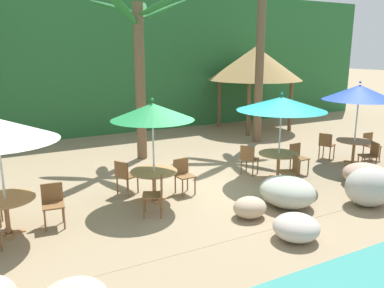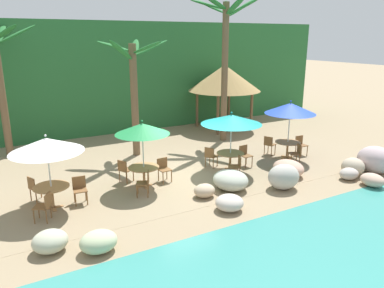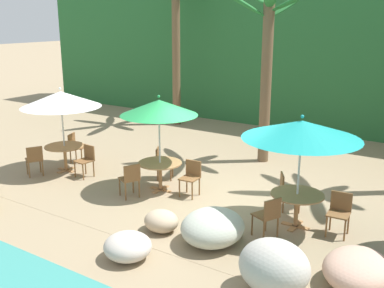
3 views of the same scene
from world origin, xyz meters
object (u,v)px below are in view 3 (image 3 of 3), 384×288
umbrella_teal (302,130)px  dining_table_teal (297,199)px  chair_white_seaward (86,158)px  palm_tree_second (268,48)px  umbrella_green (159,108)px  chair_teal_inland (287,189)px  chair_teal_left (268,215)px  chair_green_seaward (191,175)px  dining_table_green (160,167)px  palm_tree_nearest (176,26)px  chair_white_inland (75,145)px  dining_table_white (65,150)px  chair_green_left (131,178)px  chair_green_inland (162,161)px  chair_white_left (34,159)px  chair_teal_seaward (340,210)px  umbrella_white (61,99)px

umbrella_teal → dining_table_teal: 1.49m
chair_white_seaward → palm_tree_second: bearing=48.8°
umbrella_green → chair_teal_inland: (3.15, 0.57, -1.62)m
umbrella_green → chair_teal_left: 3.86m
chair_green_seaward → dining_table_teal: bearing=-5.6°
dining_table_green → palm_tree_nearest: palm_tree_nearest is taller
chair_white_inland → umbrella_green: (3.58, -0.49, 1.62)m
dining_table_green → dining_table_white: bearing=-175.1°
dining_table_teal → palm_tree_nearest: 10.51m
palm_tree_nearest → chair_teal_left: bearing=-44.7°
dining_table_green → chair_green_left: (-0.28, -0.81, -0.10)m
chair_green_seaward → chair_green_inland: same height
umbrella_green → dining_table_teal: size_ratio=2.22×
umbrella_teal → dining_table_white: bearing=-178.8°
umbrella_green → palm_tree_second: 4.07m
chair_white_left → chair_white_inland: bearing=92.6°
umbrella_green → chair_teal_left: size_ratio=2.81×
chair_white_seaward → chair_green_seaward: 3.19m
chair_teal_seaward → umbrella_green: bearing=-179.6°
chair_teal_seaward → palm_tree_nearest: (-8.45, 6.29, 3.39)m
dining_table_white → chair_green_inland: (2.70, 0.98, -0.10)m
chair_green_inland → dining_table_white: bearing=-160.1°
chair_teal_inland → chair_green_inland: bearing=177.8°
chair_white_inland → palm_tree_nearest: palm_tree_nearest is taller
chair_white_inland → chair_teal_seaward: (8.06, -0.45, 0.00)m
dining_table_green → palm_tree_second: (1.15, 3.69, 2.79)m
chair_teal_left → chair_teal_seaward: bearing=41.2°
chair_white_seaward → dining_table_teal: (5.97, 0.15, 0.10)m
chair_white_left → dining_table_teal: bearing=7.4°
dining_table_white → chair_teal_left: size_ratio=1.26×
chair_white_seaward → chair_teal_inland: same height
chair_green_left → palm_tree_nearest: (-3.68, 7.14, 3.39)m
chair_white_inland → chair_teal_seaward: size_ratio=1.00×
chair_green_inland → palm_tree_second: palm_tree_second is taller
chair_white_left → umbrella_green: (3.51, 1.06, 1.62)m
umbrella_teal → dining_table_teal: size_ratio=2.19×
chair_white_seaward → umbrella_teal: size_ratio=0.36×
umbrella_white → chair_green_left: (2.90, -0.54, -1.56)m
chair_white_seaward → chair_green_left: size_ratio=1.00×
dining_table_green → chair_white_left: bearing=-163.2°
chair_white_left → chair_teal_seaward: same height
chair_white_seaward → chair_teal_inland: bearing=8.7°
dining_table_white → umbrella_green: size_ratio=0.45×
umbrella_white → dining_table_green: 3.51m
chair_white_inland → chair_green_seaward: size_ratio=1.00×
umbrella_white → chair_white_left: bearing=-112.4°
chair_green_inland → chair_green_left: (0.20, -1.51, 0.00)m
chair_white_seaward → chair_teal_left: size_ratio=1.00×
dining_table_teal → palm_tree_second: 5.35m
palm_tree_second → umbrella_white: bearing=-137.5°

